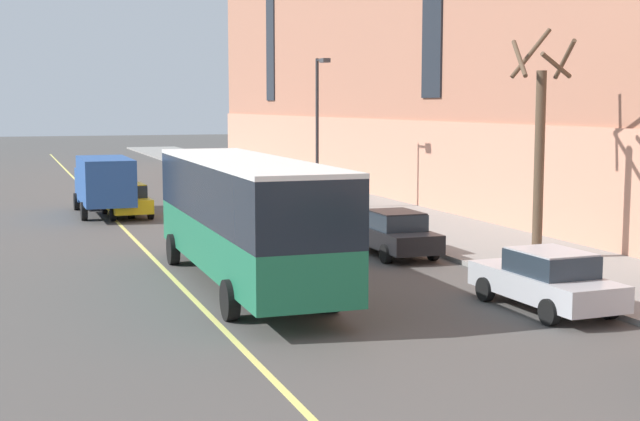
{
  "coord_description": "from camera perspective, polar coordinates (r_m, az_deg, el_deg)",
  "views": [
    {
      "loc": [
        -7.08,
        -25.42,
        5.18
      ],
      "look_at": [
        2.46,
        1.39,
        1.8
      ],
      "focal_mm": 50.0,
      "sensor_mm": 36.0,
      "label": 1
    }
  ],
  "objects": [
    {
      "name": "ground_plane",
      "position": [
        26.89,
        -3.96,
        -4.35
      ],
      "size": [
        260.0,
        260.0,
        0.0
      ],
      "primitive_type": "plane",
      "color": "#4C4947"
    },
    {
      "name": "sidewalk",
      "position": [
        33.41,
        10.91,
        -2.14
      ],
      "size": [
        5.79,
        160.0,
        0.15
      ],
      "primitive_type": "cube",
      "color": "gray",
      "rests_on": "ground"
    },
    {
      "name": "city_bus",
      "position": [
        25.3,
        -4.91,
        -0.17
      ],
      "size": [
        2.99,
        12.51,
        3.68
      ],
      "color": "#1E704C",
      "rests_on": "ground"
    },
    {
      "name": "parked_car_red_1",
      "position": [
        38.82,
        -0.34,
        0.27
      ],
      "size": [
        2.03,
        4.6,
        1.56
      ],
      "color": "#B21E19",
      "rests_on": "ground"
    },
    {
      "name": "parked_car_black_3",
      "position": [
        50.25,
        -4.82,
        1.73
      ],
      "size": [
        1.99,
        4.83,
        1.56
      ],
      "color": "black",
      "rests_on": "ground"
    },
    {
      "name": "parked_car_red_4",
      "position": [
        60.33,
        -7.3,
        2.54
      ],
      "size": [
        1.99,
        4.55,
        1.56
      ],
      "color": "#B21E19",
      "rests_on": "ground"
    },
    {
      "name": "parked_car_black_5",
      "position": [
        30.86,
        4.68,
        -1.44
      ],
      "size": [
        1.97,
        4.73,
        1.56
      ],
      "color": "black",
      "rests_on": "ground"
    },
    {
      "name": "parked_car_silver_6",
      "position": [
        23.28,
        14.27,
        -4.32
      ],
      "size": [
        2.05,
        4.61,
        1.56
      ],
      "color": "#B7B7BC",
      "rests_on": "ground"
    },
    {
      "name": "box_truck",
      "position": [
        42.88,
        -13.68,
        1.8
      ],
      "size": [
        2.35,
        7.11,
        2.76
      ],
      "color": "#285199",
      "rests_on": "ground"
    },
    {
      "name": "taxi_cab",
      "position": [
        42.3,
        -12.25,
        0.65
      ],
      "size": [
        2.02,
        4.29,
        1.56
      ],
      "color": "yellow",
      "rests_on": "ground"
    },
    {
      "name": "street_tree_mid_block",
      "position": [
        29.94,
        13.87,
        4.1
      ],
      "size": [
        1.99,
        1.95,
        7.56
      ],
      "color": "brown",
      "rests_on": "sidewalk"
    },
    {
      "name": "street_lamp",
      "position": [
        43.52,
        -0.09,
        5.98
      ],
      "size": [
        0.36,
        1.48,
        7.27
      ],
      "color": "#2D2D30",
      "rests_on": "sidewalk"
    },
    {
      "name": "lane_centerline",
      "position": [
        29.25,
        -10.15,
        -3.52
      ],
      "size": [
        0.16,
        140.0,
        0.01
      ],
      "primitive_type": "cube",
      "color": "#E0D66B",
      "rests_on": "ground"
    }
  ]
}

